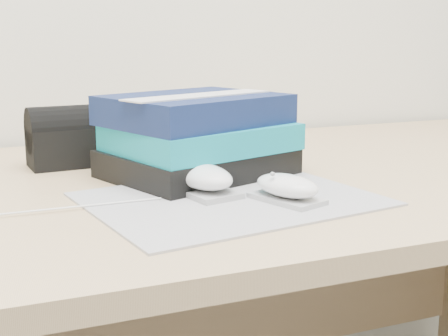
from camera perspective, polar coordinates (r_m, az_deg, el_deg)
name	(u,v)px	position (r m, az deg, el deg)	size (l,w,h in m)	color
desk	(240,289)	(1.17, 1.50, -11.04)	(1.60, 0.80, 0.73)	tan
mousepad	(230,199)	(0.86, 0.58, -2.85)	(0.38, 0.29, 0.00)	gray
mouse_rear	(203,179)	(0.88, -1.97, -1.00)	(0.09, 0.13, 0.05)	#A5A6A8
mouse_front	(287,188)	(0.85, 5.77, -1.82)	(0.09, 0.11, 0.04)	#ABABAE
usb_cable	(82,206)	(0.84, -12.84, -3.43)	(0.00, 0.00, 0.21)	white
book_stack	(198,136)	(1.00, -2.43, 2.90)	(0.32, 0.29, 0.13)	black
pouch	(64,137)	(1.11, -14.45, 2.73)	(0.12, 0.09, 0.11)	black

